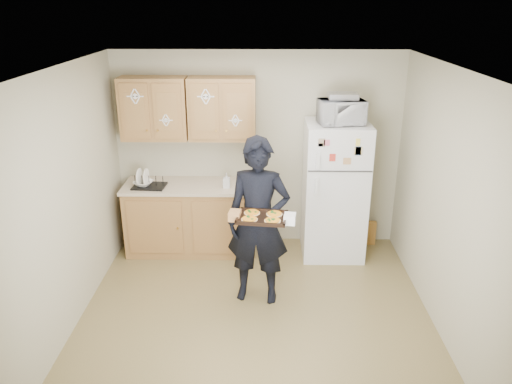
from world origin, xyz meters
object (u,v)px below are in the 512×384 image
at_px(baking_tray, 262,218).
at_px(microwave, 341,112).
at_px(refrigerator, 334,190).
at_px(person, 258,222).
at_px(dish_rack, 149,181).

relative_size(baking_tray, microwave, 0.93).
height_order(refrigerator, baking_tray, refrigerator).
distance_m(refrigerator, person, 1.41).
relative_size(refrigerator, microwave, 3.33).
bearing_deg(baking_tray, dish_rack, 144.21).
distance_m(microwave, dish_rack, 2.45).
relative_size(person, dish_rack, 4.63).
xyz_separation_m(baking_tray, dish_rack, (-1.39, 1.32, -0.10)).
distance_m(baking_tray, microwave, 1.76).
bearing_deg(refrigerator, baking_tray, -123.14).
bearing_deg(person, dish_rack, 150.61).
bearing_deg(microwave, person, -142.65).
relative_size(refrigerator, baking_tray, 3.57).
xyz_separation_m(baking_tray, microwave, (0.90, 1.31, 0.76)).
bearing_deg(dish_rack, microwave, -0.19).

